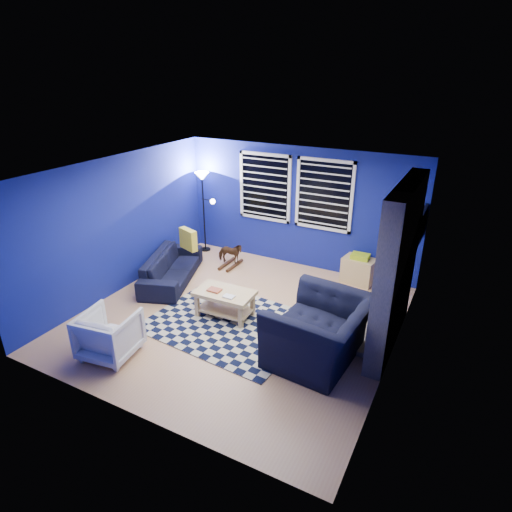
{
  "coord_description": "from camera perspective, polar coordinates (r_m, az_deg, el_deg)",
  "views": [
    {
      "loc": [
        3.16,
        -5.35,
        3.89
      ],
      "look_at": [
        0.18,
        0.3,
        1.07
      ],
      "focal_mm": 30.0,
      "sensor_mm": 36.0,
      "label": 1
    }
  ],
  "objects": [
    {
      "name": "sofa",
      "position": [
        8.58,
        -11.17,
        -1.52
      ],
      "size": [
        2.06,
        1.36,
        0.56
      ],
      "primitive_type": "imported",
      "rotation": [
        0.0,
        0.0,
        1.92
      ],
      "color": "black",
      "rests_on": "floor"
    },
    {
      "name": "coffee_table",
      "position": [
        7.22,
        -4.21,
        -5.67
      ],
      "size": [
        1.0,
        0.6,
        0.49
      ],
      "rotation": [
        0.0,
        0.0,
        0.04
      ],
      "color": "tan",
      "rests_on": "rug"
    },
    {
      "name": "wall_back",
      "position": [
        8.86,
        5.63,
        6.4
      ],
      "size": [
        5.0,
        0.0,
        5.0
      ],
      "primitive_type": "plane",
      "rotation": [
        1.57,
        0.0,
        0.0
      ],
      "color": "navy",
      "rests_on": "floor"
    },
    {
      "name": "wall_left",
      "position": [
        8.22,
        -17.85,
        3.93
      ],
      "size": [
        0.0,
        5.0,
        5.0
      ],
      "primitive_type": "plane",
      "rotation": [
        1.57,
        0.0,
        1.57
      ],
      "color": "navy",
      "rests_on": "floor"
    },
    {
      "name": "cabinet",
      "position": [
        8.59,
        13.55,
        -1.81
      ],
      "size": [
        0.66,
        0.49,
        0.6
      ],
      "rotation": [
        0.0,
        0.0,
        -0.15
      ],
      "color": "tan",
      "rests_on": "floor"
    },
    {
      "name": "throw_pillow",
      "position": [
        8.58,
        -9.03,
        2.22
      ],
      "size": [
        0.46,
        0.27,
        0.42
      ],
      "primitive_type": "cube",
      "rotation": [
        0.0,
        0.0,
        -0.35
      ],
      "color": "gold",
      "rests_on": "sofa"
    },
    {
      "name": "rug",
      "position": [
        7.19,
        -3.6,
        -8.89
      ],
      "size": [
        2.66,
        2.2,
        0.02
      ],
      "primitive_type": "cube",
      "rotation": [
        0.0,
        0.0,
        -0.08
      ],
      "color": "black",
      "rests_on": "floor"
    },
    {
      "name": "window_right",
      "position": [
        8.54,
        9.06,
        8.01
      ],
      "size": [
        1.17,
        0.06,
        1.42
      ],
      "color": "black",
      "rests_on": "wall_back"
    },
    {
      "name": "fireplace",
      "position": [
        6.49,
        18.14,
        -1.96
      ],
      "size": [
        0.65,
        2.0,
        2.5
      ],
      "color": "gray",
      "rests_on": "floor"
    },
    {
      "name": "floor_lamp",
      "position": [
        9.53,
        -7.06,
        9.07
      ],
      "size": [
        0.49,
        0.3,
        1.82
      ],
      "color": "black",
      "rests_on": "floor"
    },
    {
      "name": "armchair_bent",
      "position": [
        6.64,
        -18.94,
        -9.83
      ],
      "size": [
        0.85,
        0.87,
        0.7
      ],
      "primitive_type": "imported",
      "rotation": [
        0.0,
        0.0,
        3.29
      ],
      "color": "gray",
      "rests_on": "floor"
    },
    {
      "name": "ceiling",
      "position": [
        6.36,
        -2.77,
        11.21
      ],
      "size": [
        5.0,
        5.0,
        0.0
      ],
      "primitive_type": "plane",
      "rotation": [
        3.14,
        0.0,
        0.0
      ],
      "color": "white",
      "rests_on": "wall_back"
    },
    {
      "name": "armchair_big",
      "position": [
        6.22,
        8.43,
        -9.91
      ],
      "size": [
        1.51,
        1.35,
        0.92
      ],
      "primitive_type": "imported",
      "rotation": [
        0.0,
        0.0,
        -1.65
      ],
      "color": "black",
      "rests_on": "floor"
    },
    {
      "name": "rocking_horse",
      "position": [
        9.03,
        -3.46,
        0.36
      ],
      "size": [
        0.39,
        0.58,
        0.45
      ],
      "primitive_type": "imported",
      "rotation": [
        0.0,
        0.0,
        1.86
      ],
      "color": "#422215",
      "rests_on": "floor"
    },
    {
      "name": "window_left",
      "position": [
        9.03,
        1.17,
        9.15
      ],
      "size": [
        1.17,
        0.06,
        1.42
      ],
      "color": "black",
      "rests_on": "wall_back"
    },
    {
      "name": "wall_right",
      "position": [
        6.0,
        18.61,
        -3.61
      ],
      "size": [
        0.0,
        5.0,
        5.0
      ],
      "primitive_type": "plane",
      "rotation": [
        1.57,
        0.0,
        -1.57
      ],
      "color": "navy",
      "rests_on": "floor"
    },
    {
      "name": "floor",
      "position": [
        7.33,
        -2.38,
        -8.24
      ],
      "size": [
        5.0,
        5.0,
        0.0
      ],
      "primitive_type": "plane",
      "color": "tan",
      "rests_on": "ground"
    },
    {
      "name": "tv",
      "position": [
        7.79,
        21.07,
        3.57
      ],
      "size": [
        0.07,
        1.0,
        0.58
      ],
      "color": "black",
      "rests_on": "wall_right"
    }
  ]
}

